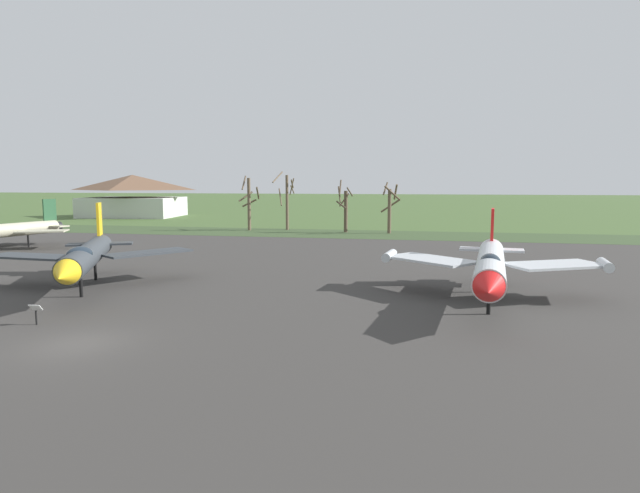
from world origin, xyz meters
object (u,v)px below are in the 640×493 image
jet_fighter_rear_center (490,264)px  jet_fighter_front_left (2,230)px  info_placard_front_right (36,312)px  visitor_building (133,196)px  jet_fighter_front_right (86,256)px

jet_fighter_rear_center → jet_fighter_front_left: bearing=162.2°
info_placard_front_right → jet_fighter_rear_center: size_ratio=0.07×
info_placard_front_right → visitor_building: visitor_building is taller
jet_fighter_front_right → jet_fighter_rear_center: bearing=3.2°
jet_fighter_front_left → jet_fighter_front_right: bearing=-37.4°
jet_fighter_rear_center → info_placard_front_right: bearing=-156.4°
jet_fighter_front_left → jet_fighter_front_right: (21.04, -16.06, 0.16)m
info_placard_front_right → visitor_building: (-40.49, 75.78, 3.53)m
jet_fighter_front_left → visitor_building: 54.21m
info_placard_front_right → visitor_building: 85.99m
jet_fighter_front_left → jet_fighter_front_right: jet_fighter_front_right is taller
jet_fighter_rear_center → jet_fighter_front_right: bearing=-176.8°
jet_fighter_front_right → jet_fighter_rear_center: size_ratio=0.94×
jet_fighter_front_left → jet_fighter_rear_center: bearing=-17.8°
visitor_building → jet_fighter_front_right: bearing=-61.0°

